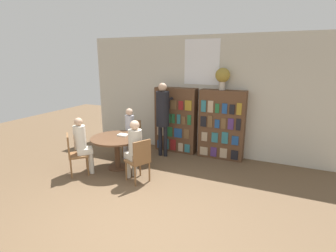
{
  "coord_description": "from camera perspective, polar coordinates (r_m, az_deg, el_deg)",
  "views": [
    {
      "loc": [
        2.02,
        -3.02,
        2.45
      ],
      "look_at": [
        -0.22,
        1.86,
        1.05
      ],
      "focal_mm": 28.0,
      "sensor_mm": 36.0,
      "label": 1
    }
  ],
  "objects": [
    {
      "name": "librarian_standing",
      "position": [
        6.5,
        -1.14,
        3.15
      ],
      "size": [
        0.33,
        0.6,
        1.87
      ],
      "color": "black",
      "rests_on": "ground_plane"
    },
    {
      "name": "seated_reader_right",
      "position": [
        5.34,
        -7.35,
        -4.33
      ],
      "size": [
        0.41,
        0.39,
        1.27
      ],
      "rotation": [
        0.0,
        0.0,
        1.12
      ],
      "color": "beige",
      "rests_on": "ground_plane"
    },
    {
      "name": "chair_left_side",
      "position": [
        6.81,
        -7.79,
        -2.12
      ],
      "size": [
        0.46,
        0.46,
        0.9
      ],
      "rotation": [
        0.0,
        0.0,
        -2.96
      ],
      "color": "brown",
      "rests_on": "ground_plane"
    },
    {
      "name": "bookshelf_right",
      "position": [
        6.59,
        11.6,
        0.26
      ],
      "size": [
        1.11,
        0.34,
        1.7
      ],
      "color": "brown",
      "rests_on": "ground_plane"
    },
    {
      "name": "wall_back",
      "position": [
        6.81,
        7.2,
        6.52
      ],
      "size": [
        6.4,
        0.07,
        3.0
      ],
      "color": "beige",
      "rests_on": "ground_plane"
    },
    {
      "name": "seated_reader_left",
      "position": [
        6.59,
        -8.46,
        -1.02
      ],
      "size": [
        0.28,
        0.37,
        1.25
      ],
      "rotation": [
        0.0,
        0.0,
        -2.96
      ],
      "color": "#B2B7C6",
      "rests_on": "ground_plane"
    },
    {
      "name": "seated_reader_back",
      "position": [
        5.88,
        -18.13,
        -3.42
      ],
      "size": [
        0.4,
        0.4,
        1.25
      ],
      "rotation": [
        0.0,
        0.0,
        -0.76
      ],
      "color": "silver",
      "rests_on": "ground_plane"
    },
    {
      "name": "reading_table",
      "position": [
        5.98,
        -11.09,
        -3.61
      ],
      "size": [
        1.15,
        1.15,
        0.74
      ],
      "color": "brown",
      "rests_on": "ground_plane"
    },
    {
      "name": "open_book_on_table",
      "position": [
        6.04,
        -9.73,
        -1.94
      ],
      "size": [
        0.24,
        0.18,
        0.03
      ],
      "color": "silver",
      "rests_on": "reading_table"
    },
    {
      "name": "flower_vase",
      "position": [
        6.42,
        11.81,
        10.57
      ],
      "size": [
        0.34,
        0.34,
        0.52
      ],
      "color": "#B7AD9E",
      "rests_on": "bookshelf_right"
    },
    {
      "name": "ground_plane",
      "position": [
        4.38,
        -8.0,
        -19.54
      ],
      "size": [
        16.0,
        16.0,
        0.0
      ],
      "primitive_type": "plane",
      "color": "brown"
    },
    {
      "name": "bookshelf_left",
      "position": [
        6.96,
        1.71,
        1.3
      ],
      "size": [
        1.11,
        0.34,
        1.7
      ],
      "color": "brown",
      "rests_on": "ground_plane"
    },
    {
      "name": "chair_near_camera",
      "position": [
        5.94,
        -19.75,
        -5.39
      ],
      "size": [
        0.57,
        0.57,
        0.9
      ],
      "rotation": [
        0.0,
        0.0,
        -0.76
      ],
      "color": "brown",
      "rests_on": "ground_plane"
    },
    {
      "name": "chair_far_side",
      "position": [
        5.28,
        -6.23,
        -7.07
      ],
      "size": [
        0.53,
        0.53,
        0.9
      ],
      "rotation": [
        0.0,
        0.0,
        1.12
      ],
      "color": "brown",
      "rests_on": "ground_plane"
    }
  ]
}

